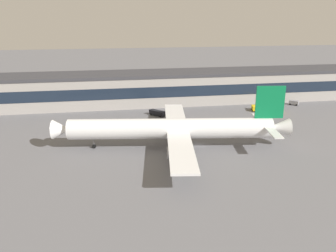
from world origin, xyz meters
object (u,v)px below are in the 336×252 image
object	(u,v)px
pushback_tractor	(277,110)
baggage_tug	(294,102)
follow_me_car	(255,108)
belt_loader	(157,113)
airliner	(174,129)

from	to	relation	value
pushback_tractor	baggage_tug	size ratio (longest dim) A/B	1.33
pushback_tractor	follow_me_car	distance (m)	8.28
follow_me_car	baggage_tug	distance (m)	20.15
pushback_tractor	belt_loader	bearing A→B (deg)	175.44
airliner	belt_loader	bearing A→B (deg)	90.25
pushback_tractor	follow_me_car	bearing A→B (deg)	151.07
airliner	pushback_tractor	size ratio (longest dim) A/B	12.08
follow_me_car	belt_loader	distance (m)	37.97
airliner	follow_me_car	distance (m)	50.17
follow_me_car	baggage_tug	size ratio (longest dim) A/B	1.17
follow_me_car	belt_loader	world-z (taller)	belt_loader
airliner	pushback_tractor	distance (m)	53.60
belt_loader	baggage_tug	distance (m)	57.62
pushback_tractor	belt_loader	world-z (taller)	belt_loader
baggage_tug	belt_loader	bearing A→B (deg)	-173.96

